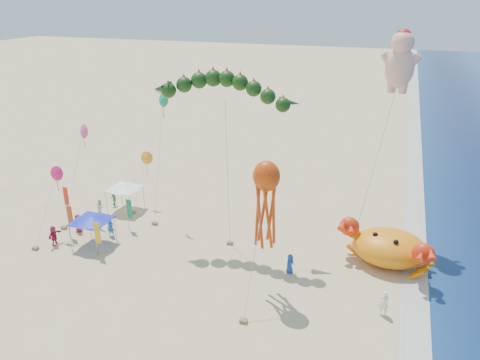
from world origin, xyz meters
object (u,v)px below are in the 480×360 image
dragon_kite (223,93)px  canopy_white (124,187)px  canopy_blue (91,219)px  octopus_kite (266,198)px  crab_inflatable (389,247)px  cherub_kite (401,60)px

dragon_kite → canopy_white: dragon_kite is taller
canopy_blue → canopy_white: 7.08m
octopus_kite → canopy_white: octopus_kite is taller
crab_inflatable → octopus_kite: 12.14m
cherub_kite → octopus_kite: (-7.55, -12.75, -7.96)m
octopus_kite → cherub_kite: bearing=59.4°
dragon_kite → cherub_kite: cherub_kite is taller
octopus_kite → canopy_blue: size_ratio=3.10×
crab_inflatable → dragon_kite: (-14.03, -0.11, 11.42)m
crab_inflatable → octopus_kite: bearing=-143.3°
crab_inflatable → canopy_blue: crab_inflatable is taller
dragon_kite → canopy_blue: 15.51m
canopy_blue → canopy_white: (-1.13, 6.99, -0.00)m
crab_inflatable → octopus_kite: size_ratio=0.79×
cherub_kite → canopy_blue: cherub_kite is taller
octopus_kite → canopy_blue: (-15.76, 1.29, -4.84)m
dragon_kite → cherub_kite: 14.73m
dragon_kite → octopus_kite: dragon_kite is taller
crab_inflatable → cherub_kite: bearing=99.0°
octopus_kite → crab_inflatable: bearing=36.7°
dragon_kite → cherub_kite: size_ratio=0.80×
cherub_kite → canopy_blue: size_ratio=5.52×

